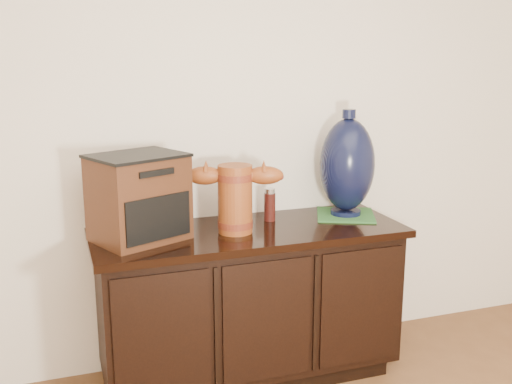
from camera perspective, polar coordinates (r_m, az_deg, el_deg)
name	(u,v)px	position (r m, az deg, el deg)	size (l,w,h in m)	color
sideboard	(249,302)	(2.94, -0.65, -10.45)	(1.46, 0.56, 0.75)	black
terracotta_vessel	(235,195)	(2.72, -2.01, -0.27)	(0.44, 0.21, 0.31)	brown
tv_radio	(139,198)	(2.66, -11.11, -0.52)	(0.47, 0.43, 0.38)	#3F1F0F
green_mat	(345,215)	(3.07, 8.52, -2.16)	(0.28, 0.28, 0.01)	#2D622C
lamp_base	(347,165)	(3.02, 8.68, 2.53)	(0.36, 0.36, 0.53)	black
spray_can	(270,205)	(2.93, 1.32, -1.23)	(0.06, 0.06, 0.16)	#56140E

